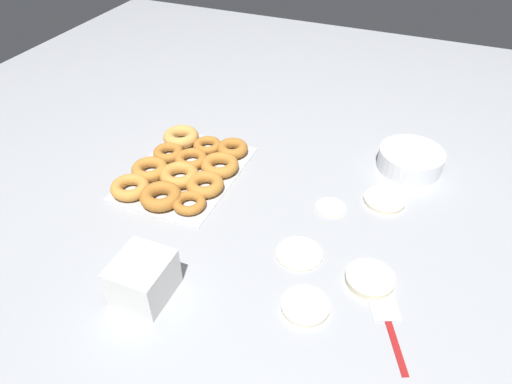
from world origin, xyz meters
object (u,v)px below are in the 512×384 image
Objects in this scene: pancake_3 at (370,279)px; donut_tray at (184,169)px; pancake_4 at (305,306)px; spatula at (385,311)px; pancake_0 at (299,253)px; pancake_2 at (331,207)px; batter_bowl at (410,159)px; pancake_1 at (384,200)px; container_stack at (143,278)px.

donut_tray reaches higher than pancake_3.
spatula is at bearing 108.82° from pancake_4.
pancake_2 is (-0.19, 0.03, -0.00)m from pancake_0.
pancake_2 is 0.26m from pancake_3.
pancake_4 reaches higher than pancake_2.
pancake_2 is 0.43× the size of batter_bowl.
pancake_3 is at bearing 84.39° from pancake_0.
batter_bowl is at bearing 168.30° from pancake_1.
pancake_2 is 0.35m from spatula.
donut_tray is at bearing -87.75° from pancake_2.
pancake_3 is at bearing 116.31° from container_stack.
pancake_0 is at bearing -95.61° from pancake_3.
spatula is at bearing 2.95° from batter_bowl.
spatula is at bearing 68.30° from pancake_0.
batter_bowl is 0.56m from spatula.
pancake_3 is at bearing 35.15° from pancake_2.
donut_tray is at bearing -113.01° from pancake_0.
pancake_0 is at bearing 130.95° from container_stack.
container_stack is 0.57× the size of spatula.
donut_tray is (0.02, -0.44, 0.02)m from pancake_2.
pancake_1 reaches higher than pancake_2.
container_stack is at bearing -49.05° from pancake_0.
pancake_1 reaches higher than pancake_0.
pancake_2 is at bearing -31.77° from batter_bowl.
pancake_3 reaches higher than pancake_2.
batter_bowl is 1.52× the size of container_stack.
pancake_4 is (0.14, 0.06, 0.00)m from pancake_0.
batter_bowl is at bearing 148.23° from pancake_2.
donut_tray reaches higher than spatula.
batter_bowl reaches higher than pancake_0.
pancake_3 is at bearing 138.08° from pancake_4.
spatula is (-0.15, 0.50, -0.05)m from container_stack.
pancake_4 is at bearing 56.19° from donut_tray.
pancake_1 is at bearing 99.97° from donut_tray.
donut_tray reaches higher than pancake_0.
pancake_0 and pancake_2 have the same top height.
pancake_3 is 0.09m from spatula.
pancake_1 is 0.51× the size of spatula.
donut_tray is at bearing -64.67° from batter_bowl.
pancake_0 is 0.28× the size of donut_tray.
donut_tray reaches higher than pancake_1.
pancake_1 is at bearing -11.70° from batter_bowl.
donut_tray reaches higher than pancake_2.
batter_bowl is (-0.47, 0.19, 0.03)m from pancake_0.
pancake_4 is 0.17m from spatula.
pancake_3 is at bearing 8.75° from spatula.
pancake_2 is 0.32m from batter_bowl.
pancake_1 is at bearing 167.50° from pancake_4.
container_stack is at bearing -63.69° from pancake_3.
pancake_4 is (0.34, 0.04, 0.00)m from pancake_2.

